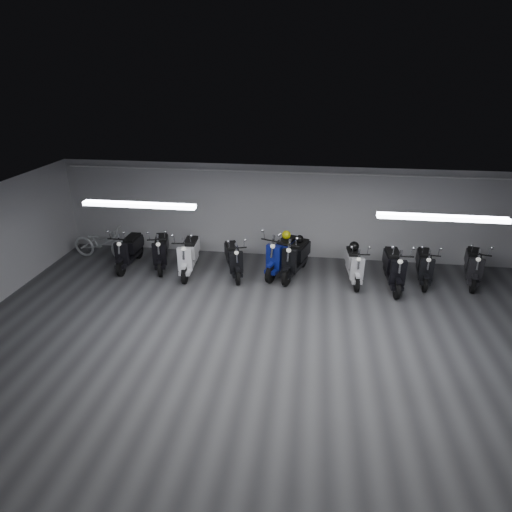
# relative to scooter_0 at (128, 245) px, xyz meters

# --- Properties ---
(floor) EXTENTS (14.00, 10.00, 0.01)m
(floor) POSITION_rel_scooter_0_xyz_m (4.62, -3.58, -0.68)
(floor) COLOR #3C3C3F
(floor) RESTS_ON ground
(ceiling) EXTENTS (14.00, 10.00, 0.01)m
(ceiling) POSITION_rel_scooter_0_xyz_m (4.62, -3.58, 2.13)
(ceiling) COLOR gray
(ceiling) RESTS_ON ground
(back_wall) EXTENTS (14.00, 0.01, 2.80)m
(back_wall) POSITION_rel_scooter_0_xyz_m (4.62, 1.42, 0.72)
(back_wall) COLOR #B0B0B3
(back_wall) RESTS_ON ground
(fluor_strip_left) EXTENTS (2.40, 0.18, 0.08)m
(fluor_strip_left) POSITION_rel_scooter_0_xyz_m (1.62, -2.58, 2.06)
(fluor_strip_left) COLOR white
(fluor_strip_left) RESTS_ON ceiling
(fluor_strip_right) EXTENTS (2.40, 0.18, 0.08)m
(fluor_strip_right) POSITION_rel_scooter_0_xyz_m (7.62, -2.58, 2.06)
(fluor_strip_right) COLOR white
(fluor_strip_right) RESTS_ON ceiling
(conduit) EXTENTS (13.60, 0.05, 0.05)m
(conduit) POSITION_rel_scooter_0_xyz_m (4.62, 1.34, 1.94)
(conduit) COLOR white
(conduit) RESTS_ON back_wall
(scooter_0) EXTENTS (0.63, 1.83, 1.35)m
(scooter_0) POSITION_rel_scooter_0_xyz_m (0.00, 0.00, 0.00)
(scooter_0) COLOR black
(scooter_0) RESTS_ON floor
(scooter_1) EXTENTS (1.06, 1.92, 1.36)m
(scooter_1) POSITION_rel_scooter_0_xyz_m (0.93, 0.10, 0.00)
(scooter_1) COLOR black
(scooter_1) RESTS_ON floor
(scooter_2) EXTENTS (0.78, 1.95, 1.42)m
(scooter_2) POSITION_rel_scooter_0_xyz_m (1.83, -0.16, 0.04)
(scooter_2) COLOR white
(scooter_2) RESTS_ON floor
(scooter_3) EXTENTS (1.15, 1.85, 1.31)m
(scooter_3) POSITION_rel_scooter_0_xyz_m (3.10, -0.12, -0.02)
(scooter_3) COLOR black
(scooter_3) RESTS_ON floor
(scooter_4) EXTENTS (1.34, 2.12, 1.50)m
(scooter_4) POSITION_rel_scooter_0_xyz_m (4.40, 0.20, 0.07)
(scooter_4) COLOR navy
(scooter_4) RESTS_ON floor
(scooter_5) EXTENTS (1.20, 2.04, 1.44)m
(scooter_5) POSITION_rel_scooter_0_xyz_m (4.80, 0.07, 0.04)
(scooter_5) COLOR black
(scooter_5) RESTS_ON floor
(scooter_6) EXTENTS (0.72, 1.77, 1.28)m
(scooter_6) POSITION_rel_scooter_0_xyz_m (6.38, -0.05, -0.04)
(scooter_6) COLOR silver
(scooter_6) RESTS_ON floor
(scooter_7) EXTENTS (0.68, 1.93, 1.43)m
(scooter_7) POSITION_rel_scooter_0_xyz_m (7.38, -0.22, 0.04)
(scooter_7) COLOR black
(scooter_7) RESTS_ON floor
(scooter_8) EXTENTS (0.76, 1.76, 1.27)m
(scooter_8) POSITION_rel_scooter_0_xyz_m (8.24, 0.16, -0.04)
(scooter_8) COLOR black
(scooter_8) RESTS_ON floor
(scooter_9) EXTENTS (0.98, 1.87, 1.33)m
(scooter_9) POSITION_rel_scooter_0_xyz_m (9.53, 0.29, -0.01)
(scooter_9) COLOR black
(scooter_9) RESTS_ON floor
(bicycle) EXTENTS (1.93, 0.86, 1.21)m
(bicycle) POSITION_rel_scooter_0_xyz_m (-1.06, 0.46, -0.07)
(bicycle) COLOR silver
(bicycle) RESTS_ON floor
(helmet_0) EXTENTS (0.25, 0.25, 0.25)m
(helmet_0) POSITION_rel_scooter_0_xyz_m (4.50, 0.46, 0.38)
(helmet_0) COLOR yellow
(helmet_0) RESTS_ON scooter_4
(helmet_1) EXTENTS (0.27, 0.27, 0.27)m
(helmet_1) POSITION_rel_scooter_0_xyz_m (6.36, 0.19, 0.25)
(helmet_1) COLOR black
(helmet_1) RESTS_ON scooter_6
(helmet_2) EXTENTS (0.23, 0.23, 0.23)m
(helmet_2) POSITION_rel_scooter_0_xyz_m (4.89, 0.32, 0.33)
(helmet_2) COLOR black
(helmet_2) RESTS_ON scooter_5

